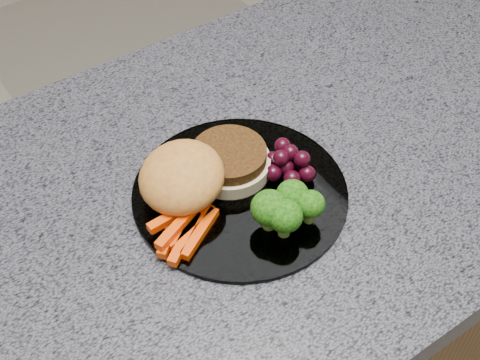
# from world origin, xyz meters

# --- Properties ---
(island_cabinet) EXTENTS (1.20, 0.60, 0.86)m
(island_cabinet) POSITION_xyz_m (0.00, 0.00, 0.43)
(island_cabinet) COLOR brown
(island_cabinet) RESTS_ON ground
(countertop) EXTENTS (1.20, 0.60, 0.04)m
(countertop) POSITION_xyz_m (0.00, 0.00, 0.88)
(countertop) COLOR #565560
(countertop) RESTS_ON island_cabinet
(plate) EXTENTS (0.26, 0.26, 0.01)m
(plate) POSITION_xyz_m (-0.06, -0.03, 0.90)
(plate) COLOR white
(plate) RESTS_ON countertop
(burger) EXTENTS (0.19, 0.13, 0.06)m
(burger) POSITION_xyz_m (-0.10, 0.01, 0.93)
(burger) COLOR #C8BA8D
(burger) RESTS_ON plate
(carrot_sticks) EXTENTS (0.09, 0.07, 0.02)m
(carrot_sticks) POSITION_xyz_m (-0.15, -0.04, 0.91)
(carrot_sticks) COLOR #EA4103
(carrot_sticks) RESTS_ON plate
(broccoli) EXTENTS (0.08, 0.06, 0.05)m
(broccoli) POSITION_xyz_m (-0.05, -0.10, 0.94)
(broccoli) COLOR #587E2D
(broccoli) RESTS_ON plate
(grape_bunch) EXTENTS (0.06, 0.06, 0.04)m
(grape_bunch) POSITION_xyz_m (0.01, -0.03, 0.92)
(grape_bunch) COLOR black
(grape_bunch) RESTS_ON plate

